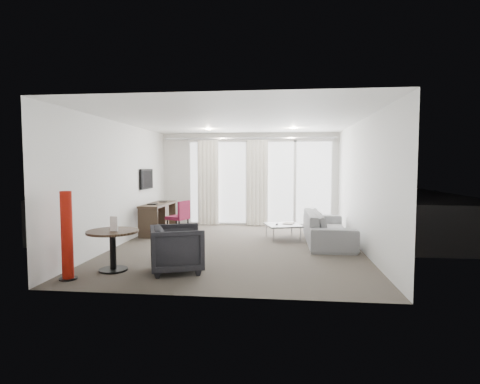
# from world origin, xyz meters

# --- Properties ---
(floor) EXTENTS (5.00, 6.00, 0.00)m
(floor) POSITION_xyz_m (0.00, 0.00, 0.00)
(floor) COLOR #4C443B
(floor) RESTS_ON ground
(ceiling) EXTENTS (5.00, 6.00, 0.00)m
(ceiling) POSITION_xyz_m (0.00, 0.00, 2.60)
(ceiling) COLOR white
(ceiling) RESTS_ON ground
(wall_left) EXTENTS (0.00, 6.00, 2.60)m
(wall_left) POSITION_xyz_m (-2.50, 0.00, 1.30)
(wall_left) COLOR silver
(wall_left) RESTS_ON ground
(wall_right) EXTENTS (0.00, 6.00, 2.60)m
(wall_right) POSITION_xyz_m (2.50, 0.00, 1.30)
(wall_right) COLOR silver
(wall_right) RESTS_ON ground
(wall_front) EXTENTS (5.00, 0.00, 2.60)m
(wall_front) POSITION_xyz_m (0.00, -3.00, 1.30)
(wall_front) COLOR silver
(wall_front) RESTS_ON ground
(window_panel) EXTENTS (4.00, 0.02, 2.38)m
(window_panel) POSITION_xyz_m (0.30, 2.98, 1.20)
(window_panel) COLOR white
(window_panel) RESTS_ON ground
(window_frame) EXTENTS (4.10, 0.06, 2.44)m
(window_frame) POSITION_xyz_m (0.30, 2.97, 1.20)
(window_frame) COLOR white
(window_frame) RESTS_ON ground
(curtain_left) EXTENTS (0.60, 0.20, 2.38)m
(curtain_left) POSITION_xyz_m (-1.15, 2.82, 1.20)
(curtain_left) COLOR white
(curtain_left) RESTS_ON ground
(curtain_right) EXTENTS (0.60, 0.20, 2.38)m
(curtain_right) POSITION_xyz_m (0.25, 2.82, 1.20)
(curtain_right) COLOR white
(curtain_right) RESTS_ON ground
(curtain_track) EXTENTS (4.80, 0.04, 0.04)m
(curtain_track) POSITION_xyz_m (0.00, 2.82, 2.45)
(curtain_track) COLOR #B2B2B7
(curtain_track) RESTS_ON ceiling
(downlight_a) EXTENTS (0.12, 0.12, 0.02)m
(downlight_a) POSITION_xyz_m (-0.90, 1.60, 2.59)
(downlight_a) COLOR #FFE0B2
(downlight_a) RESTS_ON ceiling
(downlight_b) EXTENTS (0.12, 0.12, 0.02)m
(downlight_b) POSITION_xyz_m (1.20, 1.60, 2.59)
(downlight_b) COLOR #FFE0B2
(downlight_b) RESTS_ON ceiling
(desk) EXTENTS (0.49, 1.58, 0.74)m
(desk) POSITION_xyz_m (-2.15, 1.40, 0.37)
(desk) COLOR #37291D
(desk) RESTS_ON floor
(tv) EXTENTS (0.05, 0.80, 0.50)m
(tv) POSITION_xyz_m (-2.46, 1.45, 1.35)
(tv) COLOR black
(tv) RESTS_ON wall_left
(desk_chair) EXTENTS (0.59, 0.58, 0.85)m
(desk_chair) POSITION_xyz_m (-1.56, 1.09, 0.43)
(desk_chair) COLOR maroon
(desk_chair) RESTS_ON floor
(round_table) EXTENTS (0.96, 0.96, 0.65)m
(round_table) POSITION_xyz_m (-1.77, -1.98, 0.32)
(round_table) COLOR #2F1F14
(round_table) RESTS_ON floor
(menu_card) EXTENTS (0.13, 0.03, 0.23)m
(menu_card) POSITION_xyz_m (-1.72, -2.03, 0.72)
(menu_card) COLOR white
(menu_card) RESTS_ON round_table
(red_lamp) EXTENTS (0.32, 0.32, 1.31)m
(red_lamp) POSITION_xyz_m (-2.23, -2.49, 0.66)
(red_lamp) COLOR #941409
(red_lamp) RESTS_ON floor
(tub_armchair) EXTENTS (1.03, 1.02, 0.74)m
(tub_armchair) POSITION_xyz_m (-0.73, -1.92, 0.37)
(tub_armchair) COLOR black
(tub_armchair) RESTS_ON floor
(coffee_table) EXTENTS (0.94, 0.94, 0.34)m
(coffee_table) POSITION_xyz_m (0.96, 0.94, 0.17)
(coffee_table) COLOR gray
(coffee_table) RESTS_ON floor
(remote) EXTENTS (0.07, 0.18, 0.02)m
(remote) POSITION_xyz_m (0.82, 0.89, 0.36)
(remote) COLOR black
(remote) RESTS_ON coffee_table
(magazine) EXTENTS (0.27, 0.31, 0.02)m
(magazine) POSITION_xyz_m (1.09, 1.05, 0.36)
(magazine) COLOR gray
(magazine) RESTS_ON coffee_table
(sofa) EXTENTS (0.91, 2.33, 0.68)m
(sofa) POSITION_xyz_m (1.92, 0.62, 0.34)
(sofa) COLOR gray
(sofa) RESTS_ON floor
(terrace_slab) EXTENTS (5.60, 3.00, 0.12)m
(terrace_slab) POSITION_xyz_m (0.30, 4.50, -0.06)
(terrace_slab) COLOR #4D4D50
(terrace_slab) RESTS_ON ground
(rattan_chair_a) EXTENTS (0.64, 0.64, 0.91)m
(rattan_chair_a) POSITION_xyz_m (0.80, 4.40, 0.46)
(rattan_chair_a) COLOR #4D3A1F
(rattan_chair_a) RESTS_ON terrace_slab
(rattan_chair_b) EXTENTS (0.72, 0.72, 0.89)m
(rattan_chair_b) POSITION_xyz_m (2.23, 4.01, 0.44)
(rattan_chair_b) COLOR #4D3A1F
(rattan_chair_b) RESTS_ON terrace_slab
(rattan_table) EXTENTS (0.60, 0.60, 0.47)m
(rattan_table) POSITION_xyz_m (1.59, 3.94, 0.24)
(rattan_table) COLOR #4D3A1F
(rattan_table) RESTS_ON terrace_slab
(balustrade) EXTENTS (5.50, 0.06, 1.05)m
(balustrade) POSITION_xyz_m (0.30, 5.95, 0.50)
(balustrade) COLOR #B2B2B7
(balustrade) RESTS_ON terrace_slab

